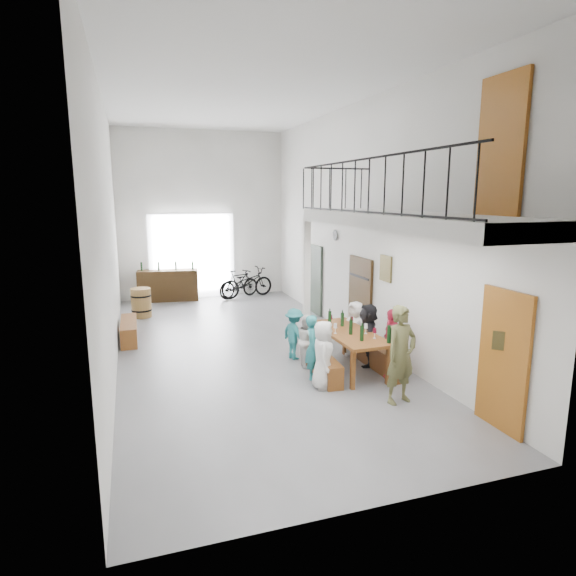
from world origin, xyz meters
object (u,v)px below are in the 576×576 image
object	(u,v)px
side_bench	(129,331)
serving_counter	(168,285)
tasting_table	(349,336)
host_standing	(401,355)
bicycle_near	(247,283)
bench_inner	(320,362)
oak_barrel	(141,303)

from	to	relation	value
side_bench	serving_counter	size ratio (longest dim) A/B	0.86
tasting_table	host_standing	bearing A→B (deg)	-84.97
side_bench	serving_counter	world-z (taller)	serving_counter
side_bench	serving_counter	distance (m)	4.37
host_standing	tasting_table	bearing A→B (deg)	82.31
host_standing	bicycle_near	size ratio (longest dim) A/B	0.87
side_bench	bicycle_near	xyz separation A→B (m)	(3.83, 3.91, 0.27)
tasting_table	side_bench	distance (m)	5.41
serving_counter	bicycle_near	size ratio (longest dim) A/B	1.00
bench_inner	host_standing	size ratio (longest dim) A/B	1.12
oak_barrel	serving_counter	world-z (taller)	serving_counter
bicycle_near	side_bench	bearing A→B (deg)	120.35
side_bench	oak_barrel	xyz separation A→B (m)	(0.35, 2.21, 0.18)
bench_inner	oak_barrel	distance (m)	6.50
side_bench	bicycle_near	bearing A→B (deg)	45.62
serving_counter	tasting_table	bearing A→B (deg)	-62.08
side_bench	tasting_table	bearing A→B (deg)	-40.22
host_standing	bicycle_near	world-z (taller)	host_standing
bench_inner	serving_counter	distance (m)	7.97
serving_counter	bicycle_near	distance (m)	2.59
serving_counter	bicycle_near	xyz separation A→B (m)	(2.58, -0.26, -0.00)
oak_barrel	serving_counter	distance (m)	2.17
side_bench	oak_barrel	world-z (taller)	oak_barrel
bench_inner	side_bench	xyz separation A→B (m)	(-3.53, 3.46, 0.02)
bicycle_near	serving_counter	bearing A→B (deg)	68.89
tasting_table	host_standing	size ratio (longest dim) A/B	1.27
side_bench	bench_inner	bearing A→B (deg)	-44.40
bench_inner	oak_barrel	world-z (taller)	oak_barrel
bench_inner	bicycle_near	distance (m)	7.38
bench_inner	side_bench	world-z (taller)	side_bench
side_bench	serving_counter	xyz separation A→B (m)	(1.25, 4.18, 0.27)
tasting_table	oak_barrel	distance (m)	6.83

